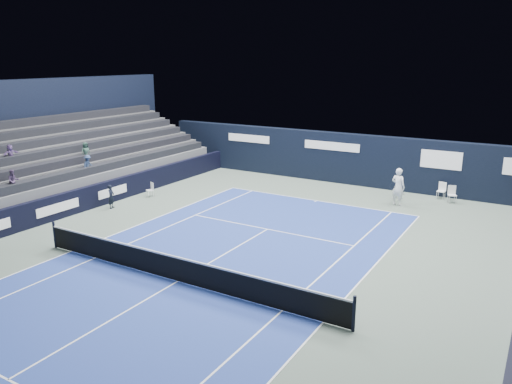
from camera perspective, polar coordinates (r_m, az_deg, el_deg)
ground at (r=19.29m, az=-5.16°, el=-7.99°), size 48.00×48.00×0.00m
court_surface at (r=17.85m, az=-8.96°, el=-10.07°), size 10.97×23.77×0.01m
folding_chair_back_a at (r=29.41m, az=20.50°, el=0.48°), size 0.44×0.47×0.93m
folding_chair_back_b at (r=28.75m, az=21.49°, el=-0.11°), size 0.54×0.53×0.94m
line_judge_chair at (r=28.58m, az=-11.93°, el=0.39°), size 0.46×0.46×0.81m
line_judge at (r=26.82m, az=-16.22°, el=-0.50°), size 0.45×0.53×1.25m
court_markings at (r=17.85m, az=-8.96°, el=-10.06°), size 11.03×23.83×0.00m
tennis_net at (r=17.65m, az=-9.03°, el=-8.59°), size 12.90×0.10×1.10m
back_sponsor_wall at (r=31.26m, az=10.50°, el=3.76°), size 26.00×0.63×3.10m
side_barrier_left at (r=27.98m, az=-16.32°, el=0.08°), size 0.33×22.00×1.20m
spectator_stand at (r=31.13m, az=-19.94°, el=3.81°), size 6.00×18.00×6.40m
tennis_player at (r=27.23m, az=15.93°, el=0.59°), size 0.83×0.93×2.01m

